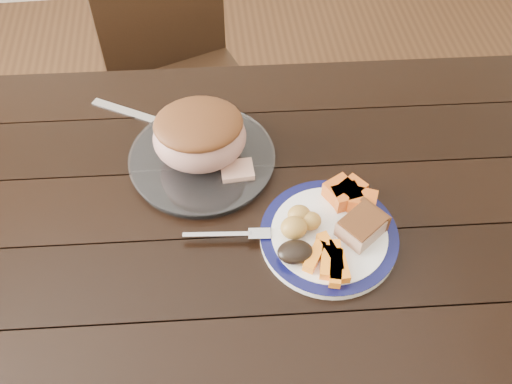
{
  "coord_description": "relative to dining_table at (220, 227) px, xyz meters",
  "views": [
    {
      "loc": [
        -0.0,
        -0.74,
        1.72
      ],
      "look_at": [
        0.08,
        -0.02,
        0.8
      ],
      "focal_mm": 40.0,
      "sensor_mm": 36.0,
      "label": 1
    }
  ],
  "objects": [
    {
      "name": "ground",
      "position": [
        0.0,
        0.0,
        -0.66
      ],
      "size": [
        4.0,
        4.0,
        0.0
      ],
      "primitive_type": "plane",
      "color": "#472B16",
      "rests_on": "ground"
    },
    {
      "name": "dining_table",
      "position": [
        0.0,
        0.0,
        0.0
      ],
      "size": [
        1.64,
        0.98,
        0.75
      ],
      "rotation": [
        0.0,
        0.0,
        -0.05
      ],
      "color": "black",
      "rests_on": "ground"
    },
    {
      "name": "chair_far",
      "position": [
        -0.09,
        0.73,
        -0.13
      ],
      "size": [
        0.54,
        0.55,
        0.93
      ],
      "rotation": [
        0.0,
        0.0,
        3.49
      ],
      "color": "black",
      "rests_on": "ground"
    },
    {
      "name": "dinner_plate",
      "position": [
        0.22,
        -0.12,
        0.1
      ],
      "size": [
        0.28,
        0.28,
        0.02
      ],
      "primitive_type": "cylinder",
      "color": "white",
      "rests_on": "dining_table"
    },
    {
      "name": "plate_rim",
      "position": [
        0.22,
        -0.12,
        0.11
      ],
      "size": [
        0.28,
        0.28,
        0.02
      ],
      "primitive_type": "torus",
      "color": "#0B0C39",
      "rests_on": "dinner_plate"
    },
    {
      "name": "serving_platter",
      "position": [
        -0.03,
        0.12,
        0.1
      ],
      "size": [
        0.32,
        0.32,
        0.02
      ],
      "primitive_type": "cylinder",
      "color": "white",
      "rests_on": "dining_table"
    },
    {
      "name": "pork_slice",
      "position": [
        0.28,
        -0.12,
        0.13
      ],
      "size": [
        0.11,
        0.11,
        0.04
      ],
      "primitive_type": "cube",
      "rotation": [
        0.0,
        0.0,
        0.64
      ],
      "color": "tan",
      "rests_on": "dinner_plate"
    },
    {
      "name": "roasted_potatoes",
      "position": [
        0.16,
        -0.1,
        0.13
      ],
      "size": [
        0.09,
        0.08,
        0.05
      ],
      "color": "gold",
      "rests_on": "dinner_plate"
    },
    {
      "name": "carrot_batons",
      "position": [
        0.21,
        -0.19,
        0.12
      ],
      "size": [
        0.09,
        0.12,
        0.02
      ],
      "color": "orange",
      "rests_on": "dinner_plate"
    },
    {
      "name": "pumpkin_wedges",
      "position": [
        0.27,
        -0.04,
        0.13
      ],
      "size": [
        0.11,
        0.1,
        0.04
      ],
      "color": "orange",
      "rests_on": "dinner_plate"
    },
    {
      "name": "dark_mushroom",
      "position": [
        0.14,
        -0.16,
        0.13
      ],
      "size": [
        0.07,
        0.05,
        0.03
      ],
      "primitive_type": "ellipsoid",
      "color": "black",
      "rests_on": "dinner_plate"
    },
    {
      "name": "fork",
      "position": [
        0.03,
        -0.1,
        0.11
      ],
      "size": [
        0.18,
        0.03,
        0.0
      ],
      "rotation": [
        0.0,
        0.0,
        -0.09
      ],
      "color": "silver",
      "rests_on": "dinner_plate"
    },
    {
      "name": "roast_joint",
      "position": [
        -0.03,
        0.12,
        0.18
      ],
      "size": [
        0.2,
        0.17,
        0.13
      ],
      "primitive_type": "ellipsoid",
      "color": "#AE776A",
      "rests_on": "serving_platter"
    },
    {
      "name": "cut_slice",
      "position": [
        0.05,
        0.06,
        0.12
      ],
      "size": [
        0.07,
        0.06,
        0.02
      ],
      "primitive_type": "cube",
      "rotation": [
        0.0,
        0.0,
        0.03
      ],
      "color": "tan",
      "rests_on": "serving_platter"
    },
    {
      "name": "carving_knife",
      "position": [
        -0.09,
        0.24,
        0.1
      ],
      "size": [
        0.29,
        0.18,
        0.01
      ],
      "rotation": [
        0.0,
        0.0,
        -0.52
      ],
      "color": "silver",
      "rests_on": "dining_table"
    }
  ]
}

